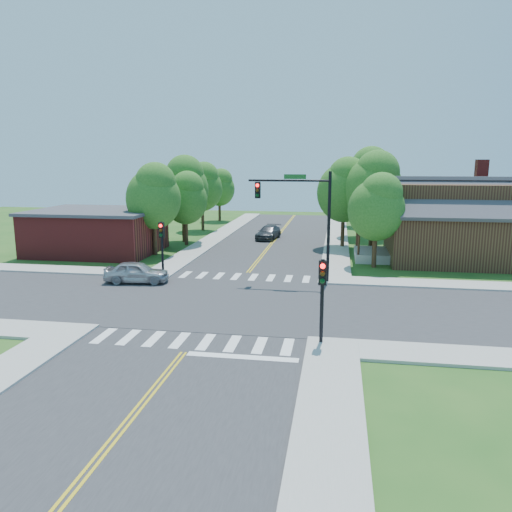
% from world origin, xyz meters
% --- Properties ---
extents(ground, '(100.00, 100.00, 0.00)m').
position_xyz_m(ground, '(0.00, 0.00, 0.00)').
color(ground, '#245219').
rests_on(ground, ground).
extents(road_ns, '(10.00, 90.00, 0.04)m').
position_xyz_m(road_ns, '(0.00, 0.00, 0.02)').
color(road_ns, '#2D2D30').
rests_on(road_ns, ground).
extents(road_ew, '(90.00, 10.00, 0.04)m').
position_xyz_m(road_ew, '(0.00, 0.00, 0.03)').
color(road_ew, '#2D2D30').
rests_on(road_ew, ground).
extents(intersection_patch, '(10.20, 10.20, 0.06)m').
position_xyz_m(intersection_patch, '(0.00, 0.00, 0.00)').
color(intersection_patch, '#2D2D30').
rests_on(intersection_patch, ground).
extents(sidewalk_ne, '(40.00, 40.00, 0.14)m').
position_xyz_m(sidewalk_ne, '(15.82, 15.82, 0.07)').
color(sidewalk_ne, '#9E9B93').
rests_on(sidewalk_ne, ground).
extents(sidewalk_nw, '(40.00, 40.00, 0.14)m').
position_xyz_m(sidewalk_nw, '(-15.82, 15.82, 0.07)').
color(sidewalk_nw, '#9E9B93').
rests_on(sidewalk_nw, ground).
extents(crosswalk_north, '(8.85, 2.00, 0.01)m').
position_xyz_m(crosswalk_north, '(0.00, 6.20, 0.05)').
color(crosswalk_north, white).
rests_on(crosswalk_north, ground).
extents(crosswalk_south, '(8.85, 2.00, 0.01)m').
position_xyz_m(crosswalk_south, '(0.00, -6.20, 0.05)').
color(crosswalk_south, white).
rests_on(crosswalk_south, ground).
extents(centerline, '(0.30, 90.00, 0.01)m').
position_xyz_m(centerline, '(0.00, 0.00, 0.05)').
color(centerline, gold).
rests_on(centerline, ground).
extents(stop_bar, '(4.60, 0.45, 0.09)m').
position_xyz_m(stop_bar, '(2.50, -7.60, 0.00)').
color(stop_bar, white).
rests_on(stop_bar, ground).
extents(signal_mast_ne, '(5.30, 0.42, 7.20)m').
position_xyz_m(signal_mast_ne, '(3.91, 5.59, 4.85)').
color(signal_mast_ne, black).
rests_on(signal_mast_ne, ground).
extents(signal_pole_se, '(0.34, 0.42, 3.80)m').
position_xyz_m(signal_pole_se, '(5.60, -5.62, 2.66)').
color(signal_pole_se, black).
rests_on(signal_pole_se, ground).
extents(signal_pole_nw, '(0.34, 0.42, 3.80)m').
position_xyz_m(signal_pole_nw, '(-5.60, 5.58, 2.66)').
color(signal_pole_nw, black).
rests_on(signal_pole_nw, ground).
extents(house_ne, '(13.05, 8.80, 7.11)m').
position_xyz_m(house_ne, '(15.11, 14.23, 3.33)').
color(house_ne, black).
rests_on(house_ne, ground).
extents(building_nw, '(10.40, 8.40, 3.73)m').
position_xyz_m(building_nw, '(-14.20, 13.20, 1.88)').
color(building_nw, maroon).
rests_on(building_nw, ground).
extents(tree_e_a, '(4.14, 3.93, 7.04)m').
position_xyz_m(tree_e_a, '(8.99, 10.94, 4.61)').
color(tree_e_a, '#382314').
rests_on(tree_e_a, ground).
extents(tree_e_b, '(5.14, 4.88, 8.73)m').
position_xyz_m(tree_e_b, '(9.13, 17.80, 5.72)').
color(tree_e_b, '#382314').
rests_on(tree_e_b, ground).
extents(tree_e_c, '(5.43, 5.16, 9.23)m').
position_xyz_m(tree_e_c, '(9.07, 25.84, 6.05)').
color(tree_e_c, '#382314').
rests_on(tree_e_c, ground).
extents(tree_e_d, '(4.66, 4.43, 7.92)m').
position_xyz_m(tree_e_d, '(9.30, 34.62, 5.19)').
color(tree_e_d, '#382314').
rests_on(tree_e_d, ground).
extents(tree_w_a, '(4.54, 4.32, 7.72)m').
position_xyz_m(tree_w_a, '(-8.88, 13.01, 5.06)').
color(tree_w_a, '#382314').
rests_on(tree_w_a, ground).
extents(tree_w_b, '(4.92, 4.67, 8.36)m').
position_xyz_m(tree_w_b, '(-8.53, 19.90, 5.48)').
color(tree_w_b, '#382314').
rests_on(tree_w_b, ground).
extents(tree_w_c, '(4.52, 4.29, 7.68)m').
position_xyz_m(tree_w_c, '(-8.86, 28.01, 5.03)').
color(tree_w_c, '#382314').
rests_on(tree_w_c, ground).
extents(tree_w_d, '(3.99, 3.79, 6.79)m').
position_xyz_m(tree_w_d, '(-9.02, 36.82, 4.44)').
color(tree_w_d, '#382314').
rests_on(tree_w_d, ground).
extents(tree_house, '(4.81, 4.57, 8.18)m').
position_xyz_m(tree_house, '(6.70, 19.11, 5.36)').
color(tree_house, '#382314').
rests_on(tree_house, ground).
extents(tree_bldg, '(4.07, 3.86, 6.91)m').
position_xyz_m(tree_bldg, '(-7.74, 18.15, 4.52)').
color(tree_bldg, '#382314').
rests_on(tree_bldg, ground).
extents(car_silver, '(2.58, 4.50, 1.41)m').
position_xyz_m(car_silver, '(-6.62, 3.50, 0.70)').
color(car_silver, '#AEB0B5').
rests_on(car_silver, ground).
extents(car_dgrey, '(2.96, 4.95, 1.30)m').
position_xyz_m(car_dgrey, '(-0.69, 22.77, 0.65)').
color(car_dgrey, '#323438').
rests_on(car_dgrey, ground).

